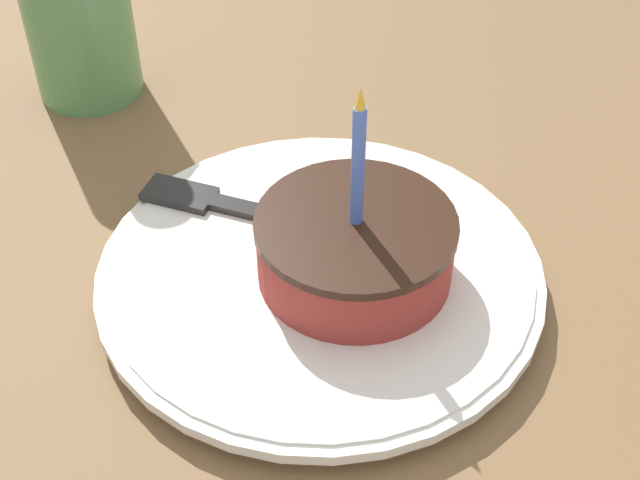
# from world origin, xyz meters

# --- Properties ---
(ground_plane) EXTENTS (2.40, 2.40, 0.04)m
(ground_plane) POSITION_xyz_m (0.00, 0.00, -0.02)
(ground_plane) COLOR brown
(ground_plane) RESTS_ON ground
(plate) EXTENTS (0.26, 0.26, 0.02)m
(plate) POSITION_xyz_m (-0.02, -0.01, 0.01)
(plate) COLOR white
(plate) RESTS_ON ground_plane
(cake_slice) EXTENTS (0.11, 0.11, 0.12)m
(cake_slice) POSITION_xyz_m (-0.04, -0.01, 0.04)
(cake_slice) COLOR #99332D
(cake_slice) RESTS_ON plate
(fork) EXTENTS (0.17, 0.02, 0.00)m
(fork) POSITION_xyz_m (0.04, -0.04, 0.02)
(fork) COLOR #262626
(fork) RESTS_ON plate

